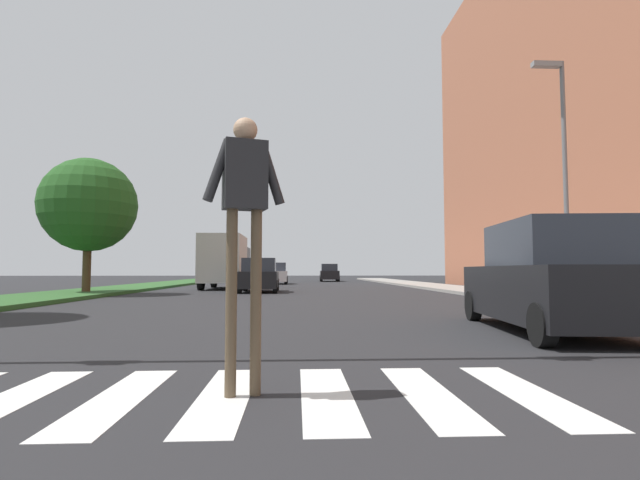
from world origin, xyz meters
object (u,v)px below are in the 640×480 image
Objects in this scene: pedestrian_performer at (245,208)px; suv_crossing at (550,280)px; sedan_far_horizon at (329,273)px; tree_far at (89,205)px; sedan_midblock at (259,276)px; truck_box_delivery at (226,261)px; street_lamp_right at (562,158)px; sedan_distant at (276,274)px.

pedestrian_performer is 6.56m from suv_crossing.
tree_far is at bearing -116.65° from sedan_far_horizon.
truck_box_delivery reaches higher than sedan_midblock.
suv_crossing reaches higher than sedan_midblock.
street_lamp_right is (17.64, -7.73, 0.55)m from tree_far.
sedan_far_horizon is at bearing 63.35° from tree_far.
sedan_midblock is at bearing -91.09° from sedan_distant.
suv_crossing is at bearing -78.42° from sedan_distant.
truck_box_delivery reaches higher than pedestrian_performer.
tree_far is 8.55m from sedan_midblock.
street_lamp_right is 1.84× the size of sedan_midblock.
suv_crossing reaches higher than sedan_far_horizon.
sedan_midblock is 0.91× the size of sedan_far_horizon.
suv_crossing is (-3.65, -5.79, -3.66)m from street_lamp_right.
sedan_distant is (-1.13, 34.26, -0.87)m from pedestrian_performer.
tree_far is 0.97× the size of truck_box_delivery.
pedestrian_performer is at bearing -63.12° from tree_far.
truck_box_delivery is at bearing 98.74° from pedestrian_performer.
street_lamp_right is at bearing -23.66° from tree_far.
sedan_distant is 1.01× the size of sedan_far_horizon.
street_lamp_right is at bearing -49.20° from truck_box_delivery.
street_lamp_right reaches higher than sedan_midblock.
suv_crossing is 1.06× the size of sedan_far_horizon.
truck_box_delivery is at bearing -111.89° from sedan_far_horizon.
street_lamp_right reaches higher than sedan_far_horizon.
tree_far is 19.93m from pedestrian_performer.
truck_box_delivery reaches higher than sedan_distant.
pedestrian_performer is at bearing -94.98° from sedan_far_horizon.
sedan_midblock is at bearing 94.00° from pedestrian_performer.
street_lamp_right reaches higher than pedestrian_performer.
sedan_distant is at bearing 75.28° from truck_box_delivery.
sedan_distant is (-6.17, 30.13, -0.14)m from suv_crossing.
tree_far reaches higher than sedan_distant.
sedan_midblock is at bearing 17.40° from tree_far.
tree_far is at bearing -115.20° from sedan_distant.
sedan_far_horizon is 0.72× the size of truck_box_delivery.
suv_crossing is (5.04, 4.13, -0.73)m from pedestrian_performer.
sedan_midblock is 0.66× the size of truck_box_delivery.
pedestrian_performer is 43.10m from sedan_far_horizon.
tree_far reaches higher than sedan_midblock.
pedestrian_performer is (8.95, -17.65, -2.38)m from tree_far.
sedan_distant is 10.31m from truck_box_delivery.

